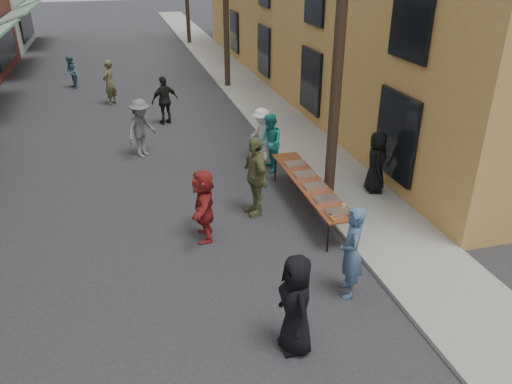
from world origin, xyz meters
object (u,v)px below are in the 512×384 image
guest_front_a (296,305)px  guest_front_c (270,143)px  utility_pole_near (341,18)px  catering_tray_sausage (338,212)px  serving_table (310,184)px  server (376,162)px

guest_front_a → guest_front_c: (1.68, 7.01, -0.02)m
utility_pole_near → catering_tray_sausage: size_ratio=18.00×
serving_table → guest_front_a: size_ratio=2.30×
serving_table → guest_front_c: guest_front_c is taller
utility_pole_near → serving_table: bearing=-152.7°
guest_front_a → server: bearing=140.3°
catering_tray_sausage → guest_front_a: size_ratio=0.29×
catering_tray_sausage → server: size_ratio=0.31×
serving_table → guest_front_a: 4.80m
guest_front_c → server: (2.20, -2.22, 0.07)m
guest_front_a → guest_front_c: 7.21m
utility_pole_near → server: 3.82m
guest_front_c → guest_front_a: bearing=-11.4°
serving_table → catering_tray_sausage: (0.00, -1.65, 0.08)m
server → serving_table: bearing=124.9°
catering_tray_sausage → server: (1.97, 2.04, 0.12)m
serving_table → server: (1.97, 0.39, 0.20)m
guest_front_a → utility_pole_near: bearing=150.7°
serving_table → guest_front_a: guest_front_a is taller
utility_pole_near → server: (1.30, 0.05, -3.59)m
utility_pole_near → guest_front_c: size_ratio=5.32×
catering_tray_sausage → guest_front_a: (-1.92, -2.74, 0.08)m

